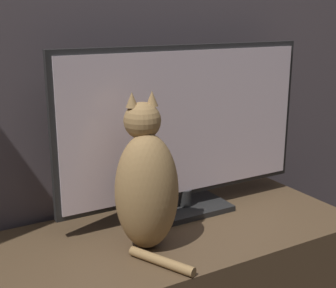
% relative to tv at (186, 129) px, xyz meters
% --- Properties ---
extents(tv, '(0.95, 0.19, 0.59)m').
position_rel_tv_xyz_m(tv, '(0.00, 0.00, 0.00)').
color(tv, black).
rests_on(tv, tv_stand).
extents(cat, '(0.22, 0.33, 0.47)m').
position_rel_tv_xyz_m(cat, '(-0.24, -0.17, -0.11)').
color(cat, '#997547').
rests_on(cat, tv_stand).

